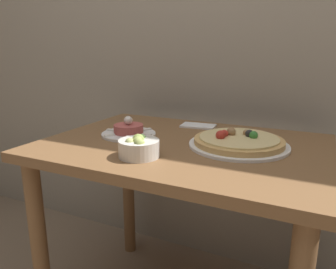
# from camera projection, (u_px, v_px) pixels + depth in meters

# --- Properties ---
(back_wall) EXTENTS (8.00, 0.05, 2.60)m
(back_wall) POSITION_uv_depth(u_px,v_px,m) (227.00, 2.00, 1.48)
(back_wall) COLOR gray
(back_wall) RESTS_ON ground_plane
(dining_table) EXTENTS (1.01, 0.73, 0.76)m
(dining_table) POSITION_uv_depth(u_px,v_px,m) (183.00, 175.00, 1.23)
(dining_table) COLOR brown
(dining_table) RESTS_ON ground_plane
(pizza_plate) EXTENTS (0.35, 0.35, 0.06)m
(pizza_plate) POSITION_uv_depth(u_px,v_px,m) (239.00, 142.00, 1.14)
(pizza_plate) COLOR white
(pizza_plate) RESTS_ON dining_table
(tartare_plate) EXTENTS (0.21, 0.21, 0.08)m
(tartare_plate) POSITION_uv_depth(u_px,v_px,m) (129.00, 131.00, 1.29)
(tartare_plate) COLOR white
(tartare_plate) RESTS_ON dining_table
(small_bowl) EXTENTS (0.13, 0.13, 0.07)m
(small_bowl) POSITION_uv_depth(u_px,v_px,m) (139.00, 147.00, 1.03)
(small_bowl) COLOR silver
(small_bowl) RESTS_ON dining_table
(napkin) EXTENTS (0.15, 0.10, 0.01)m
(napkin) POSITION_uv_depth(u_px,v_px,m) (198.00, 126.00, 1.44)
(napkin) COLOR white
(napkin) RESTS_ON dining_table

